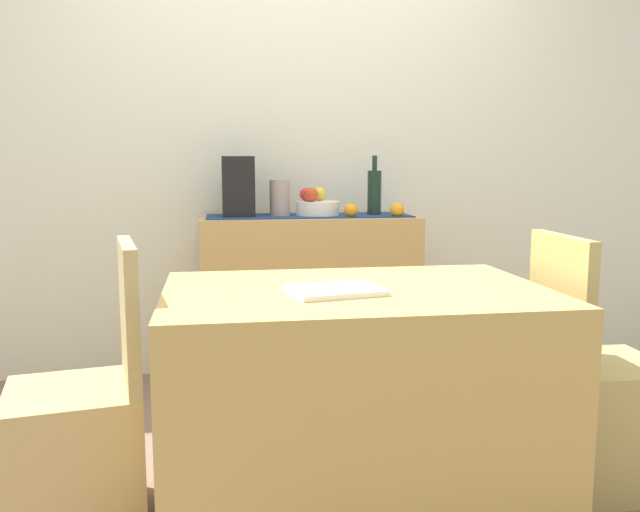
# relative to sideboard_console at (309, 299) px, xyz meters

# --- Properties ---
(ground_plane) EXTENTS (6.40, 6.40, 0.02)m
(ground_plane) POSITION_rel_sideboard_console_xyz_m (-0.05, -0.92, -0.44)
(ground_plane) COLOR #796153
(ground_plane) RESTS_ON ground
(room_wall_rear) EXTENTS (6.40, 0.06, 2.70)m
(room_wall_rear) POSITION_rel_sideboard_console_xyz_m (-0.05, 0.26, 0.92)
(room_wall_rear) COLOR silver
(room_wall_rear) RESTS_ON ground
(sideboard_console) EXTENTS (1.11, 0.42, 0.87)m
(sideboard_console) POSITION_rel_sideboard_console_xyz_m (0.00, 0.00, 0.00)
(sideboard_console) COLOR tan
(sideboard_console) RESTS_ON ground
(table_runner) EXTENTS (1.04, 0.32, 0.01)m
(table_runner) POSITION_rel_sideboard_console_xyz_m (-0.00, 0.00, 0.44)
(table_runner) COLOR navy
(table_runner) RESTS_ON sideboard_console
(fruit_bowl) EXTENTS (0.22, 0.22, 0.07)m
(fruit_bowl) POSITION_rel_sideboard_console_xyz_m (0.05, 0.00, 0.48)
(fruit_bowl) COLOR white
(fruit_bowl) RESTS_ON table_runner
(apple_front) EXTENTS (0.07, 0.07, 0.07)m
(apple_front) POSITION_rel_sideboard_console_xyz_m (-0.01, 0.04, 0.55)
(apple_front) COLOR red
(apple_front) RESTS_ON fruit_bowl
(apple_center) EXTENTS (0.07, 0.07, 0.07)m
(apple_center) POSITION_rel_sideboard_console_xyz_m (0.01, -0.03, 0.55)
(apple_center) COLOR #BE3C22
(apple_center) RESTS_ON fruit_bowl
(apple_right) EXTENTS (0.07, 0.07, 0.07)m
(apple_right) POSITION_rel_sideboard_console_xyz_m (0.06, 0.06, 0.55)
(apple_right) COLOR gold
(apple_right) RESTS_ON fruit_bowl
(wine_bottle) EXTENTS (0.07, 0.07, 0.31)m
(wine_bottle) POSITION_rel_sideboard_console_xyz_m (0.34, -0.00, 0.56)
(wine_bottle) COLOR #1A2E24
(wine_bottle) RESTS_ON sideboard_console
(coffee_maker) EXTENTS (0.16, 0.18, 0.30)m
(coffee_maker) POSITION_rel_sideboard_console_xyz_m (-0.36, 0.00, 0.59)
(coffee_maker) COLOR black
(coffee_maker) RESTS_ON sideboard_console
(ceramic_vase) EXTENTS (0.10, 0.10, 0.19)m
(ceramic_vase) POSITION_rel_sideboard_console_xyz_m (-0.15, 0.00, 0.53)
(ceramic_vase) COLOR #A49087
(ceramic_vase) RESTS_ON sideboard_console
(orange_loose_end) EXTENTS (0.07, 0.07, 0.07)m
(orange_loose_end) POSITION_rel_sideboard_console_xyz_m (0.43, -0.12, 0.47)
(orange_loose_end) COLOR orange
(orange_loose_end) RESTS_ON sideboard_console
(orange_loose_mid) EXTENTS (0.07, 0.07, 0.07)m
(orange_loose_mid) POSITION_rel_sideboard_console_xyz_m (0.20, -0.10, 0.47)
(orange_loose_mid) COLOR orange
(orange_loose_mid) RESTS_ON sideboard_console
(dining_table) EXTENTS (1.23, 0.82, 0.74)m
(dining_table) POSITION_rel_sideboard_console_xyz_m (-0.03, -1.29, -0.06)
(dining_table) COLOR tan
(dining_table) RESTS_ON ground
(open_book) EXTENTS (0.32, 0.26, 0.02)m
(open_book) POSITION_rel_sideboard_console_xyz_m (-0.11, -1.37, 0.31)
(open_book) COLOR white
(open_book) RESTS_ON dining_table
(chair_near_window) EXTENTS (0.47, 0.47, 0.90)m
(chair_near_window) POSITION_rel_sideboard_console_xyz_m (-0.91, -1.29, -0.17)
(chair_near_window) COLOR tan
(chair_near_window) RESTS_ON ground
(chair_by_corner) EXTENTS (0.41, 0.41, 0.90)m
(chair_by_corner) POSITION_rel_sideboard_console_xyz_m (0.85, -1.29, -0.17)
(chair_by_corner) COLOR tan
(chair_by_corner) RESTS_ON ground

